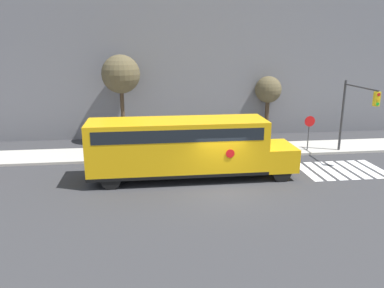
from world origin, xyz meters
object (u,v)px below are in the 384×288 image
at_px(school_bus, 184,145).
at_px(tree_near_sidewalk, 268,90).
at_px(tree_far_sidewalk, 121,75).
at_px(stop_sign, 309,128).
at_px(traffic_light, 354,108).

height_order(school_bus, tree_near_sidewalk, tree_near_sidewalk).
relative_size(school_bus, tree_far_sidewalk, 1.74).
bearing_deg(tree_far_sidewalk, stop_sign, -17.37).
xyz_separation_m(tree_near_sidewalk, tree_far_sidewalk, (-10.93, -0.86, 1.36)).
distance_m(school_bus, stop_sign, 9.56).
bearing_deg(stop_sign, tree_near_sidewalk, 106.02).
distance_m(stop_sign, tree_near_sidewalk, 5.26).
bearing_deg(school_bus, tree_near_sidewalk, 49.77).
distance_m(school_bus, tree_near_sidewalk, 11.50).
relative_size(stop_sign, tree_far_sidewalk, 0.39).
bearing_deg(tree_far_sidewalk, school_bus, -65.33).
distance_m(stop_sign, tree_far_sidewalk, 13.28).
bearing_deg(stop_sign, traffic_light, -36.50).
distance_m(school_bus, tree_far_sidewalk, 9.13).
xyz_separation_m(school_bus, tree_far_sidewalk, (-3.59, 7.82, 3.06)).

